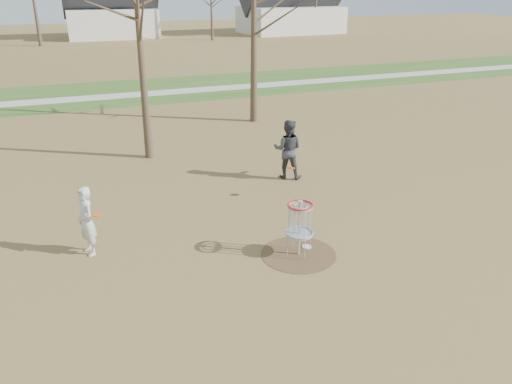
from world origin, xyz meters
TOP-DOWN VIEW (x-y plane):
  - ground at (0.00, 0.00)m, footprint 160.00×160.00m
  - green_band at (0.00, 21.00)m, footprint 160.00×8.00m
  - footpath at (0.00, 20.00)m, footprint 160.00×1.50m
  - dirt_circle at (0.00, 0.00)m, footprint 1.80×1.80m
  - player_standing at (-4.61, 1.87)m, footprint 0.56×0.70m
  - player_throwing at (1.88, 4.73)m, footprint 1.19×1.12m
  - disc_grounded at (0.34, 0.23)m, footprint 0.22×0.22m
  - discs_in_play at (-1.43, 2.41)m, footprint 5.79×1.66m
  - disc_golf_basket at (0.00, 0.00)m, footprint 0.64×0.64m
  - houses_row at (4.32, 52.56)m, footprint 56.51×10.01m

SIDE VIEW (x-z plane):
  - ground at x=0.00m, z-range 0.00..0.00m
  - green_band at x=0.00m, z-range 0.00..0.01m
  - dirt_circle at x=0.00m, z-range 0.00..0.01m
  - footpath at x=0.00m, z-range 0.01..0.02m
  - disc_grounded at x=0.34m, z-range 0.01..0.03m
  - player_standing at x=-4.61m, z-range 0.00..1.68m
  - disc_golf_basket at x=0.00m, z-range 0.24..1.59m
  - player_throwing at x=1.88m, z-range 0.00..1.96m
  - discs_in_play at x=-1.43m, z-range 0.95..1.09m
  - houses_row at x=4.32m, z-range -0.11..7.15m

